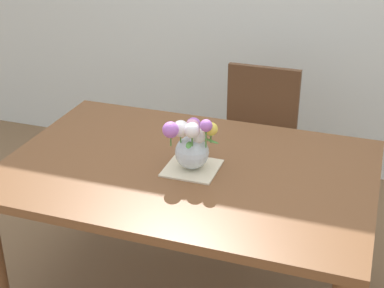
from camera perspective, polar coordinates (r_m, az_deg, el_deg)
dining_table at (r=2.55m, az=-0.40°, el=-3.81°), size 1.60×1.08×0.74m
chair_far at (r=3.34m, az=6.46°, el=0.89°), size 0.42×0.42×0.90m
placemat at (r=2.48m, az=0.00°, el=-2.41°), size 0.22×0.22×0.01m
flower_vase at (r=2.42m, az=-0.06°, el=0.10°), size 0.22×0.24×0.25m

